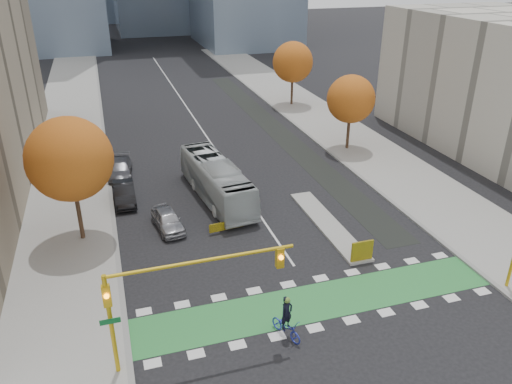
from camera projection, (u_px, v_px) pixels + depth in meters
ground at (330, 319)px, 25.39m from camera, size 300.00×300.00×0.00m
sidewalk_west at (63, 191)px, 38.96m from camera, size 7.00×120.00×0.15m
sidewalk_east at (371, 154)px, 46.23m from camera, size 7.00×120.00×0.15m
curb_west at (110, 186)px, 39.90m from camera, size 0.30×120.00×0.16m
curb_east at (337, 158)px, 45.29m from camera, size 0.30×120.00×0.16m
bike_crossing at (318, 301)px, 26.68m from camera, size 20.00×3.00×0.01m
centre_line at (188, 109)px, 59.86m from camera, size 0.15×70.00×0.01m
bike_lane_paint at (275, 128)px, 53.26m from camera, size 2.50×50.00×0.01m
median_island at (327, 224)px, 34.19m from camera, size 1.60×10.00×0.16m
hazard_board at (362, 251)px, 29.74m from camera, size 1.40×0.12×1.30m
tree_west at (70, 159)px, 30.09m from camera, size 5.20×5.20×8.22m
tree_east_near at (351, 99)px, 45.49m from camera, size 4.40×4.40×7.08m
tree_east_far at (293, 62)px, 59.25m from camera, size 4.80×4.80×7.65m
traffic_signal_west at (170, 288)px, 21.08m from camera, size 8.53×0.56×5.20m
cyclist at (286, 323)px, 23.94m from camera, size 1.38×2.10×2.30m
bus at (216, 180)px, 37.38m from camera, size 3.69×11.00×3.00m
parked_car_a at (168, 220)px, 33.51m from camera, size 2.13×4.17×1.36m
parked_car_b at (124, 193)px, 37.13m from camera, size 1.50×4.29×1.41m
parked_car_c at (120, 169)px, 41.45m from camera, size 2.34×4.80×1.35m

